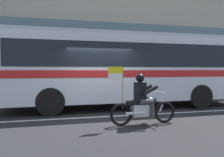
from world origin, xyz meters
TOP-DOWN VIEW (x-y plane):
  - ground_plane at (0.00, 0.00)m, footprint 60.00×60.00m
  - sidewalk_curb at (0.00, 5.10)m, footprint 28.00×3.80m
  - lane_center_stripe at (0.00, -0.60)m, footprint 26.60×0.14m
  - office_building_facade at (0.00, 7.39)m, footprint 28.00×0.89m
  - transit_bus at (1.47, 1.19)m, footprint 10.75×2.70m
  - motorcycle_with_rider at (0.95, -1.96)m, footprint 2.20×0.64m
  - fire_hydrant at (-0.18, 4.35)m, footprint 0.22×0.30m

SIDE VIEW (x-z plane):
  - ground_plane at x=0.00m, z-range 0.00..0.00m
  - lane_center_stripe at x=0.00m, z-range 0.00..0.01m
  - sidewalk_curb at x=0.00m, z-range 0.00..0.15m
  - fire_hydrant at x=-0.18m, z-range 0.14..0.89m
  - motorcycle_with_rider at x=0.95m, z-range -0.22..1.55m
  - transit_bus at x=1.47m, z-range 0.27..3.49m
  - office_building_facade at x=0.00m, z-range 0.01..12.53m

